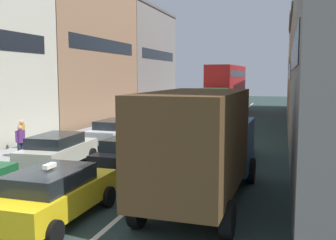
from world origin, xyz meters
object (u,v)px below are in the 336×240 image
at_px(hatchback_centre_lane_third, 167,134).
at_px(sedan_left_lane_third, 116,132).
at_px(wagon_left_lane_second, 58,150).
at_px(bus_mid_queue_primary, 205,104).
at_px(taxi_centre_lane_front, 54,193).
at_px(bus_far_queue_secondary, 227,87).
at_px(sedan_centre_lane_second, 132,153).
at_px(pedestrian_far_sidewalk, 22,133).
at_px(sedan_right_lane_behind_truck, 226,142).
at_px(removalist_box_truck, 202,142).
at_px(pedestrian_mid_sidewalk, 20,140).

distance_m(hatchback_centre_lane_third, sedan_left_lane_third, 3.11).
distance_m(wagon_left_lane_second, sedan_left_lane_third, 5.90).
bearing_deg(hatchback_centre_lane_third, bus_mid_queue_primary, 0.97).
relative_size(taxi_centre_lane_front, bus_far_queue_secondary, 0.41).
bearing_deg(bus_far_queue_secondary, wagon_left_lane_second, 175.00).
height_order(wagon_left_lane_second, sedan_left_lane_third, same).
xyz_separation_m(sedan_centre_lane_second, wagon_left_lane_second, (-3.35, -0.30, 0.00)).
relative_size(hatchback_centre_lane_third, bus_mid_queue_primary, 0.41).
distance_m(sedan_left_lane_third, pedestrian_far_sidewalk, 5.12).
xyz_separation_m(sedan_left_lane_third, sedan_right_lane_behind_truck, (6.66, -1.80, 0.00)).
bearing_deg(sedan_centre_lane_second, removalist_box_truck, -129.25).
xyz_separation_m(sedan_centre_lane_second, sedan_left_lane_third, (-3.24, 5.60, 0.00)).
height_order(sedan_left_lane_third, pedestrian_mid_sidewalk, pedestrian_mid_sidewalk).
bearing_deg(sedan_centre_lane_second, sedan_right_lane_behind_truck, -39.44).
relative_size(bus_far_queue_secondary, pedestrian_far_sidewalk, 6.38).
bearing_deg(hatchback_centre_lane_third, pedestrian_mid_sidewalk, 130.84).
bearing_deg(pedestrian_mid_sidewalk, bus_mid_queue_primary, 81.00).
bearing_deg(pedestrian_mid_sidewalk, removalist_box_truck, -9.13).
relative_size(wagon_left_lane_second, hatchback_centre_lane_third, 1.01).
distance_m(hatchback_centre_lane_third, bus_far_queue_secondary, 21.40).
bearing_deg(taxi_centre_lane_front, hatchback_centre_lane_third, 1.28).
height_order(wagon_left_lane_second, bus_mid_queue_primary, bus_mid_queue_primary).
height_order(sedan_left_lane_third, pedestrian_far_sidewalk, pedestrian_far_sidewalk).
xyz_separation_m(sedan_right_lane_behind_truck, pedestrian_far_sidewalk, (-10.82, -1.18, 0.15)).
relative_size(wagon_left_lane_second, bus_mid_queue_primary, 0.42).
height_order(sedan_centre_lane_second, hatchback_centre_lane_third, same).
distance_m(bus_mid_queue_primary, pedestrian_mid_sidewalk, 15.98).
relative_size(bus_mid_queue_primary, pedestrian_mid_sidewalk, 6.36).
bearing_deg(wagon_left_lane_second, sedan_left_lane_third, -4.48).
relative_size(removalist_box_truck, bus_far_queue_secondary, 0.73).
relative_size(sedan_right_lane_behind_truck, bus_mid_queue_primary, 0.41).
relative_size(removalist_box_truck, sedan_centre_lane_second, 1.77).
relative_size(taxi_centre_lane_front, sedan_centre_lane_second, 0.99).
height_order(sedan_right_lane_behind_truck, bus_mid_queue_primary, bus_mid_queue_primary).
bearing_deg(sedan_centre_lane_second, hatchback_centre_lane_third, 3.87).
height_order(sedan_left_lane_third, sedan_right_lane_behind_truck, same).
xyz_separation_m(removalist_box_truck, bus_mid_queue_primary, (-3.66, 18.75, -0.21)).
height_order(removalist_box_truck, bus_far_queue_secondary, bus_far_queue_secondary).
bearing_deg(bus_mid_queue_primary, pedestrian_far_sidewalk, 148.84).
bearing_deg(pedestrian_far_sidewalk, sedan_centre_lane_second, -28.78).
bearing_deg(sedan_right_lane_behind_truck, removalist_box_truck, -176.66).
bearing_deg(wagon_left_lane_second, hatchback_centre_lane_third, -32.55).
bearing_deg(removalist_box_truck, taxi_centre_lane_front, 126.44).
distance_m(sedan_left_lane_third, sedan_right_lane_behind_truck, 6.90).
bearing_deg(pedestrian_far_sidewalk, hatchback_centre_lane_third, 12.20).
bearing_deg(bus_far_queue_secondary, taxi_centre_lane_front, -177.85).
height_order(sedan_left_lane_third, bus_mid_queue_primary, bus_mid_queue_primary).
relative_size(pedestrian_mid_sidewalk, pedestrian_far_sidewalk, 1.00).
bearing_deg(hatchback_centre_lane_third, bus_far_queue_secondary, 1.10).
distance_m(bus_far_queue_secondary, pedestrian_far_sidewalk, 25.36).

